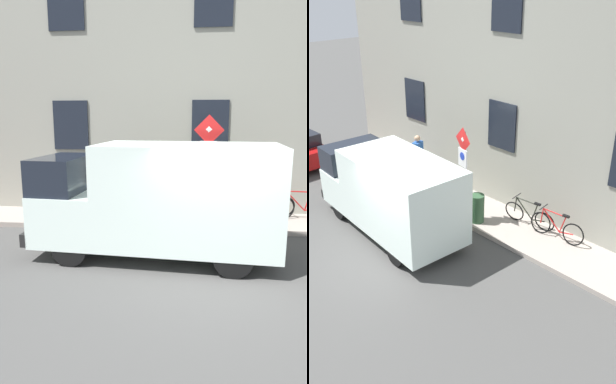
{
  "view_description": "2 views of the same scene",
  "coord_description": "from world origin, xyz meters",
  "views": [
    {
      "loc": [
        -6.9,
        0.5,
        3.04
      ],
      "look_at": [
        2.57,
        1.52,
        1.1
      ],
      "focal_mm": 34.18,
      "sensor_mm": 36.0,
      "label": 1
    },
    {
      "loc": [
        -5.83,
        -8.7,
        7.17
      ],
      "look_at": [
        2.56,
        -0.07,
        1.16
      ],
      "focal_mm": 41.7,
      "sensor_mm": 36.0,
      "label": 2
    }
  ],
  "objects": [
    {
      "name": "delivery_van",
      "position": [
        0.84,
        1.18,
        1.33
      ],
      "size": [
        2.36,
        5.46,
        2.5
      ],
      "rotation": [
        0.0,
        0.0,
        1.5
      ],
      "color": "white",
      "rests_on": "ground_plane"
    },
    {
      "name": "pedestrian",
      "position": [
        3.58,
        3.31,
        1.07
      ],
      "size": [
        0.47,
        0.39,
        1.72
      ],
      "rotation": [
        0.0,
        0.0,
        5.11
      ],
      "color": "#262B47",
      "rests_on": "sidewalk_slab"
    },
    {
      "name": "sign_post_stacked",
      "position": [
        2.76,
        0.09,
        2.07
      ],
      "size": [
        0.2,
        0.55,
        2.86
      ],
      "color": "#474C47",
      "rests_on": "sidewalk_slab"
    },
    {
      "name": "sidewalk_slab",
      "position": [
        3.46,
        0.0,
        0.07
      ],
      "size": [
        1.83,
        17.68,
        0.14
      ],
      "primitive_type": "cube",
      "color": "#A0958A",
      "rests_on": "ground_plane"
    },
    {
      "name": "ground_plane",
      "position": [
        0.0,
        0.0,
        0.0
      ],
      "size": [
        80.0,
        80.0,
        0.0
      ],
      "primitive_type": "plane",
      "color": "#484746"
    },
    {
      "name": "building_facade",
      "position": [
        4.72,
        0.0,
        4.4
      ],
      "size": [
        0.75,
        15.68,
        8.79
      ],
      "color": "gray",
      "rests_on": "ground_plane"
    },
    {
      "name": "bicycle_red",
      "position": [
        3.82,
        -2.67,
        0.51
      ],
      "size": [
        0.46,
        1.71,
        0.89
      ],
      "rotation": [
        0.0,
        0.0,
        1.68
      ],
      "color": "black",
      "rests_on": "sidewalk_slab"
    },
    {
      "name": "bicycle_black",
      "position": [
        3.82,
        -1.67,
        0.51
      ],
      "size": [
        0.47,
        1.71,
        0.89
      ],
      "rotation": [
        0.0,
        0.0,
        1.7
      ],
      "color": "black",
      "rests_on": "sidewalk_slab"
    },
    {
      "name": "litter_bin",
      "position": [
        2.9,
        -0.38,
        0.59
      ],
      "size": [
        0.44,
        0.44,
        0.9
      ],
      "primitive_type": "cylinder",
      "color": "#2D5133",
      "rests_on": "sidewalk_slab"
    }
  ]
}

